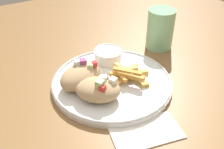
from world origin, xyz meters
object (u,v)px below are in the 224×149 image
pita_sandwich_far (81,76)px  fries_pile (129,75)px  plate (112,82)px  pita_sandwich_near (98,89)px  sauce_ramekin (108,55)px  water_glass (160,31)px

pita_sandwich_far → fries_pile: 0.13m
plate → pita_sandwich_near: pita_sandwich_near is taller
plate → pita_sandwich_far: pita_sandwich_far is taller
pita_sandwich_near → pita_sandwich_far: bearing=142.6°
sauce_ramekin → water_glass: size_ratio=0.65×
fries_pile → sauce_ramekin: 0.11m
plate → pita_sandwich_far: size_ratio=2.20×
pita_sandwich_far → fries_pile: (0.12, -0.04, -0.01)m
pita_sandwich_far → sauce_ramekin: bearing=5.3°
pita_sandwich_far → water_glass: (0.31, 0.08, 0.02)m
fries_pile → sauce_ramekin: size_ratio=1.42×
pita_sandwich_near → water_glass: water_glass is taller
pita_sandwich_near → sauce_ramekin: bearing=93.5°
water_glass → sauce_ramekin: bearing=-176.3°
pita_sandwich_near → plate: bearing=74.2°
fries_pile → sauce_ramekin: same height
pita_sandwich_far → plate: bearing=-43.4°
pita_sandwich_near → fries_pile: size_ratio=1.17×
fries_pile → pita_sandwich_far: bearing=160.7°
pita_sandwich_near → fries_pile: bearing=54.8°
sauce_ramekin → pita_sandwich_near: bearing=-127.1°
fries_pile → water_glass: size_ratio=0.92×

